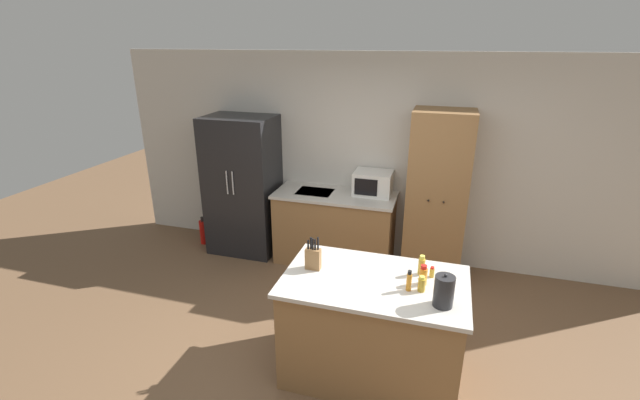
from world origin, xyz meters
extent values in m
plane|color=brown|center=(0.00, 0.00, 0.00)|extent=(14.00, 14.00, 0.00)
cube|color=beige|center=(0.00, 2.33, 1.30)|extent=(7.20, 0.06, 2.60)
cube|color=black|center=(-1.87, 1.98, 0.91)|extent=(0.89, 0.65, 1.82)
cylinder|color=silver|center=(-1.91, 1.64, 1.06)|extent=(0.02, 0.02, 0.30)
cylinder|color=silver|center=(-1.83, 1.64, 1.06)|extent=(0.02, 0.02, 0.30)
cube|color=olive|center=(-0.61, 1.98, 0.45)|extent=(1.47, 0.63, 0.89)
cube|color=beige|center=(-0.61, 1.98, 0.91)|extent=(1.51, 0.67, 0.03)
cube|color=#9EA0A3|center=(-0.87, 1.98, 0.92)|extent=(0.44, 0.34, 0.01)
cube|color=olive|center=(0.61, 2.03, 1.00)|extent=(0.68, 0.54, 2.00)
sphere|color=black|center=(0.53, 1.75, 1.04)|extent=(0.02, 0.02, 0.02)
sphere|color=black|center=(0.69, 1.75, 1.04)|extent=(0.02, 0.02, 0.02)
cube|color=olive|center=(0.21, 0.11, 0.45)|extent=(1.41, 0.84, 0.89)
cube|color=beige|center=(0.21, 0.11, 0.91)|extent=(1.47, 0.90, 0.03)
cube|color=white|center=(-0.16, 2.10, 1.07)|extent=(0.46, 0.36, 0.29)
cube|color=black|center=(-0.21, 1.92, 1.07)|extent=(0.27, 0.01, 0.20)
cube|color=olive|center=(-0.31, 0.14, 1.02)|extent=(0.13, 0.07, 0.18)
cylinder|color=black|center=(-0.35, 0.13, 1.15)|extent=(0.02, 0.02, 0.08)
cylinder|color=black|center=(-0.33, 0.14, 1.16)|extent=(0.02, 0.02, 0.10)
cylinder|color=black|center=(-0.31, 0.13, 1.16)|extent=(0.02, 0.02, 0.10)
cylinder|color=black|center=(-0.29, 0.13, 1.16)|extent=(0.02, 0.02, 0.09)
cylinder|color=black|center=(-0.27, 0.15, 1.16)|extent=(0.02, 0.02, 0.11)
cylinder|color=gold|center=(0.65, 0.29, 0.96)|extent=(0.04, 0.04, 0.08)
cylinder|color=red|center=(0.65, 0.29, 1.01)|extent=(0.03, 0.03, 0.02)
cylinder|color=gold|center=(0.58, 0.05, 0.98)|extent=(0.06, 0.06, 0.10)
cylinder|color=#E5DB4C|center=(0.58, 0.05, 1.04)|extent=(0.04, 0.04, 0.02)
cylinder|color=orange|center=(0.49, 0.03, 1.00)|extent=(0.04, 0.04, 0.14)
cylinder|color=black|center=(0.49, 0.03, 1.08)|extent=(0.03, 0.03, 0.03)
cylinder|color=gold|center=(0.56, 0.30, 1.00)|extent=(0.05, 0.05, 0.14)
cylinder|color=#E5DB4C|center=(0.56, 0.30, 1.08)|extent=(0.04, 0.04, 0.03)
cylinder|color=orange|center=(0.58, 0.16, 1.00)|extent=(0.06, 0.06, 0.14)
cylinder|color=red|center=(0.58, 0.16, 1.08)|extent=(0.05, 0.05, 0.03)
cylinder|color=#232326|center=(0.74, -0.10, 1.05)|extent=(0.14, 0.14, 0.24)
sphere|color=#262628|center=(0.74, -0.10, 1.18)|extent=(0.02, 0.02, 0.02)
cylinder|color=red|center=(-2.50, 1.93, 0.17)|extent=(0.11, 0.11, 0.34)
cylinder|color=black|center=(-2.50, 1.93, 0.37)|extent=(0.05, 0.05, 0.06)
camera|label=1|loc=(0.65, -2.85, 2.72)|focal=24.00mm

